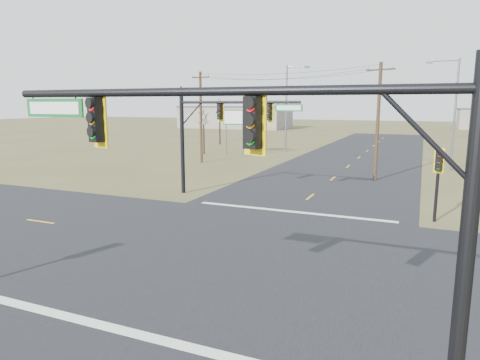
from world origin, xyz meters
name	(u,v)px	position (x,y,z in m)	size (l,w,h in m)	color
ground	(243,251)	(0.00, 0.00, 0.00)	(320.00, 320.00, 0.00)	brown
road_ew	(243,251)	(0.00, 0.00, 0.01)	(160.00, 14.00, 0.02)	black
road_ns	(243,251)	(0.00, 0.00, 0.01)	(14.00, 160.00, 0.02)	black
stop_bar_near	(139,335)	(0.00, -7.50, 0.03)	(12.00, 0.40, 0.01)	silver
stop_bar_far	(292,212)	(0.00, 7.50, 0.03)	(12.00, 0.40, 0.01)	silver
mast_arm_near	(268,160)	(4.03, -8.37, 5.24)	(10.42, 0.54, 7.19)	black
mast_arm_far	(220,123)	(-5.85, 9.86, 5.10)	(8.84, 0.51, 7.06)	black
pedestal_signal_ne	(439,168)	(7.77, 8.43, 3.01)	(0.67, 0.59, 4.07)	black
utility_pole_near	(378,120)	(3.38, 20.57, 5.02)	(2.31, 0.74, 9.67)	#4C3520
utility_pole_far	(201,116)	(-15.35, 24.78, 5.05)	(2.35, 0.65, 9.74)	#4C3520
highway_sign	(234,123)	(-15.02, 33.00, 4.03)	(3.01, 0.21, 5.65)	slate
streetlight_a	(453,109)	(9.28, 29.11, 5.92)	(2.93, 0.31, 10.54)	slate
streetlight_c	(288,104)	(-9.97, 39.30, 6.38)	(3.18, 0.51, 11.36)	slate
bare_tree_a	(204,117)	(-18.96, 32.20, 4.75)	(2.81, 2.81, 6.01)	black
bare_tree_b	(220,106)	(-22.91, 45.04, 6.07)	(3.47, 3.47, 7.60)	black
warehouse_left	(235,118)	(-40.00, 90.00, 2.75)	(28.00, 14.00, 5.50)	gray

